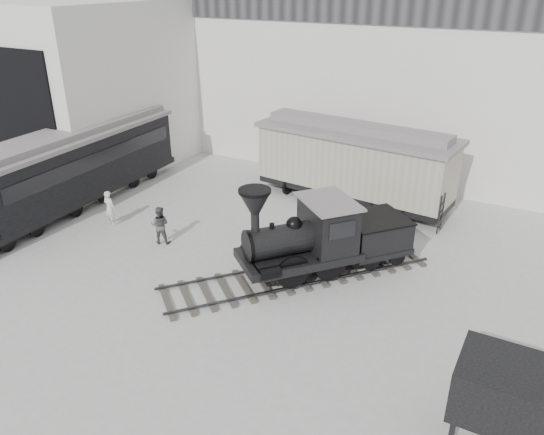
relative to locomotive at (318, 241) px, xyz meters
The scene contains 9 objects.
ground 4.24m from the locomotive, 110.27° to the right, with size 90.00×90.00×0.00m, color #9E9E9B.
north_wall 12.06m from the locomotive, 97.08° to the left, with size 34.00×2.51×11.00m.
west_pavilion 17.35m from the locomotive, 158.70° to the left, with size 7.00×12.11×9.00m.
locomotive is the anchor object (origin of this frame).
boxcar 7.26m from the locomotive, 100.42° to the left, with size 9.88×4.00×3.94m.
passenger_coach 12.94m from the locomotive, behind, with size 3.25×12.96×3.44m.
visitor_a 9.84m from the locomotive, behind, with size 0.59×0.39×1.62m, color silver.
visitor_b 6.79m from the locomotive, behind, with size 0.79×0.62×1.63m, color #484848.
coal_hopper 8.89m from the locomotive, 37.72° to the right, with size 2.28×1.87×2.45m.
Camera 1 is at (8.12, -12.19, 10.29)m, focal length 35.00 mm.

